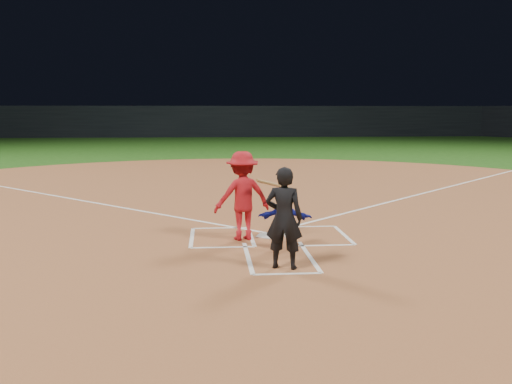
{
  "coord_description": "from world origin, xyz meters",
  "views": [
    {
      "loc": [
        -1.22,
        -11.53,
        2.57
      ],
      "look_at": [
        -0.3,
        -0.4,
        1.0
      ],
      "focal_mm": 40.0,
      "sensor_mm": 36.0,
      "label": 1
    }
  ],
  "objects": [
    {
      "name": "catcher",
      "position": [
        0.18,
        -1.07,
        0.57
      ],
      "size": [
        1.08,
        0.56,
        1.11
      ],
      "primitive_type": "imported",
      "rotation": [
        0.0,
        0.0,
        2.91
      ],
      "color": "#121893",
      "rests_on": "home_plate_dirt"
    },
    {
      "name": "chalk_markings",
      "position": [
        0.0,
        5.29,
        0.01
      ],
      "size": [
        28.35,
        17.32,
        0.01
      ],
      "color": "white",
      "rests_on": "home_plate_dirt"
    },
    {
      "name": "ground",
      "position": [
        0.0,
        0.0,
        0.0
      ],
      "size": [
        120.0,
        120.0,
        0.0
      ],
      "primitive_type": "plane",
      "color": "#1B4812",
      "rests_on": "ground"
    },
    {
      "name": "stadium_wall_far",
      "position": [
        0.0,
        48.0,
        1.6
      ],
      "size": [
        80.0,
        1.2,
        3.2
      ],
      "primitive_type": "cube",
      "color": "black",
      "rests_on": "ground"
    },
    {
      "name": "batter_at_plate",
      "position": [
        -0.56,
        -0.24,
        0.9
      ],
      "size": [
        1.61,
        0.93,
        1.78
      ],
      "color": "#AE131A",
      "rests_on": "home_plate_dirt"
    },
    {
      "name": "home_plate",
      "position": [
        0.0,
        0.0,
        0.02
      ],
      "size": [
        0.6,
        0.6,
        0.02
      ],
      "primitive_type": "cylinder",
      "rotation": [
        0.0,
        0.0,
        3.14
      ],
      "color": "silver",
      "rests_on": "home_plate_dirt"
    },
    {
      "name": "umpire",
      "position": [
        -0.01,
        -2.45,
        0.85
      ],
      "size": [
        0.71,
        0.57,
        1.69
      ],
      "primitive_type": "imported",
      "rotation": [
        0.0,
        0.0,
        2.83
      ],
      "color": "black",
      "rests_on": "home_plate_dirt"
    },
    {
      "name": "home_plate_dirt",
      "position": [
        0.0,
        6.0,
        0.01
      ],
      "size": [
        28.0,
        28.0,
        0.01
      ],
      "primitive_type": "cylinder",
      "color": "brown",
      "rests_on": "ground"
    }
  ]
}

